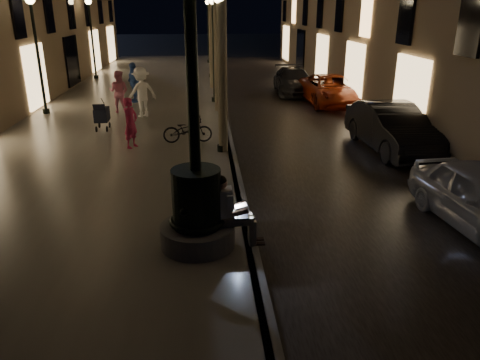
{
  "coord_description": "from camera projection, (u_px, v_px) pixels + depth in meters",
  "views": [
    {
      "loc": [
        -0.82,
        -5.89,
        4.44
      ],
      "look_at": [
        -0.13,
        3.0,
        1.1
      ],
      "focal_mm": 35.0,
      "sensor_mm": 36.0,
      "label": 1
    }
  ],
  "objects": [
    {
      "name": "stroller",
      "position": [
        102.0,
        115.0,
        16.76
      ],
      "size": [
        0.48,
        1.09,
        1.12
      ],
      "rotation": [
        0.0,
        0.0,
        0.03
      ],
      "color": "black",
      "rests_on": "promenade"
    },
    {
      "name": "lamp_left_b",
      "position": [
        35.0,
        38.0,
        18.51
      ],
      "size": [
        0.36,
        0.36,
        4.81
      ],
      "color": "black",
      "rests_on": "promenade"
    },
    {
      "name": "lamp_left_c",
      "position": [
        91.0,
        27.0,
        27.84
      ],
      "size": [
        0.36,
        0.36,
        4.81
      ],
      "color": "black",
      "rests_on": "promenade"
    },
    {
      "name": "lamp_curb_b",
      "position": [
        213.0,
        34.0,
        20.89
      ],
      "size": [
        0.36,
        0.36,
        4.81
      ],
      "color": "black",
      "rests_on": "promenade"
    },
    {
      "name": "lamp_curb_c",
      "position": [
        210.0,
        26.0,
        28.36
      ],
      "size": [
        0.36,
        0.36,
        4.81
      ],
      "color": "black",
      "rests_on": "promenade"
    },
    {
      "name": "ground",
      "position": [
        222.0,
        110.0,
        21.12
      ],
      "size": [
        120.0,
        120.0,
        0.0
      ],
      "primitive_type": "plane",
      "color": "black",
      "rests_on": "ground"
    },
    {
      "name": "promenade",
      "position": [
        132.0,
        109.0,
        20.79
      ],
      "size": [
        8.0,
        45.0,
        0.2
      ],
      "primitive_type": "cube",
      "color": "#666059",
      "rests_on": "ground"
    },
    {
      "name": "car_third",
      "position": [
        331.0,
        90.0,
        22.11
      ],
      "size": [
        2.48,
        5.0,
        1.36
      ],
      "primitive_type": "imported",
      "rotation": [
        0.0,
        0.0,
        0.04
      ],
      "color": "maroon",
      "rests_on": "ground"
    },
    {
      "name": "pedestrian_pink",
      "position": [
        119.0,
        92.0,
        19.48
      ],
      "size": [
        0.98,
        0.84,
        1.73
      ],
      "primitive_type": "imported",
      "rotation": [
        0.0,
        0.0,
        2.89
      ],
      "color": "#CB6B8A",
      "rests_on": "promenade"
    },
    {
      "name": "lamp_curb_a",
      "position": [
        220.0,
        50.0,
        13.42
      ],
      "size": [
        0.36,
        0.36,
        4.81
      ],
      "color": "black",
      "rests_on": "promenade"
    },
    {
      "name": "pedestrian_blue",
      "position": [
        134.0,
        82.0,
        21.56
      ],
      "size": [
        0.94,
        1.14,
        1.82
      ],
      "primitive_type": "imported",
      "rotation": [
        0.0,
        0.0,
        5.28
      ],
      "color": "navy",
      "rests_on": "promenade"
    },
    {
      "name": "curb_strip",
      "position": [
        222.0,
        108.0,
        21.08
      ],
      "size": [
        0.25,
        45.0,
        0.2
      ],
      "primitive_type": "cube",
      "color": "#59595B",
      "rests_on": "ground"
    },
    {
      "name": "car_second",
      "position": [
        393.0,
        128.0,
        14.96
      ],
      "size": [
        1.83,
        4.67,
        1.51
      ],
      "primitive_type": "imported",
      "rotation": [
        0.0,
        0.0,
        0.05
      ],
      "color": "black",
      "rests_on": "ground"
    },
    {
      "name": "bicycle",
      "position": [
        188.0,
        130.0,
        15.27
      ],
      "size": [
        1.63,
        0.66,
        0.84
      ],
      "primitive_type": "imported",
      "rotation": [
        0.0,
        0.0,
        1.64
      ],
      "color": "black",
      "rests_on": "promenade"
    },
    {
      "name": "seated_man_laptop",
      "position": [
        230.0,
        208.0,
        8.63
      ],
      "size": [
        1.0,
        0.34,
        1.37
      ],
      "color": "tan",
      "rests_on": "promenade"
    },
    {
      "name": "lamp_curb_d",
      "position": [
        208.0,
        22.0,
        35.83
      ],
      "size": [
        0.36,
        0.36,
        4.81
      ],
      "color": "black",
      "rests_on": "promenade"
    },
    {
      "name": "pedestrian_white",
      "position": [
        141.0,
        92.0,
        18.67
      ],
      "size": [
        1.46,
        1.29,
        1.96
      ],
      "primitive_type": "imported",
      "rotation": [
        0.0,
        0.0,
        3.7
      ],
      "color": "white",
      "rests_on": "promenade"
    },
    {
      "name": "car_rear",
      "position": [
        294.0,
        81.0,
        24.91
      ],
      "size": [
        2.09,
        4.67,
        1.33
      ],
      "primitive_type": "imported",
      "rotation": [
        0.0,
        0.0,
        -0.05
      ],
      "color": "#2A2A2E",
      "rests_on": "ground"
    },
    {
      "name": "fountain_lamppost",
      "position": [
        196.0,
        195.0,
        8.48
      ],
      "size": [
        1.4,
        1.4,
        5.21
      ],
      "color": "#59595B",
      "rests_on": "promenade"
    },
    {
      "name": "cobble_lane",
      "position": [
        288.0,
        109.0,
        21.33
      ],
      "size": [
        6.0,
        45.0,
        0.02
      ],
      "primitive_type": "cube",
      "color": "black",
      "rests_on": "ground"
    },
    {
      "name": "pedestrian_red",
      "position": [
        131.0,
        123.0,
        14.6
      ],
      "size": [
        0.6,
        0.69,
        1.58
      ],
      "primitive_type": "imported",
      "rotation": [
        0.0,
        0.0,
        1.08
      ],
      "color": "#C72754",
      "rests_on": "promenade"
    }
  ]
}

